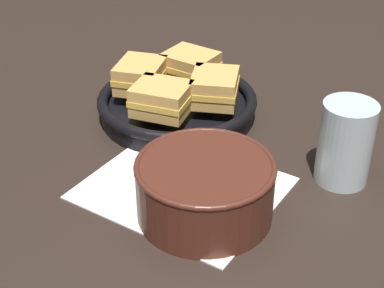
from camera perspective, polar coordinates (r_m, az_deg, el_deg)
name	(u,v)px	position (r m, az deg, el deg)	size (l,w,h in m)	color
ground_plane	(200,178)	(0.83, 0.76, -3.34)	(4.00, 4.00, 0.00)	black
napkin	(183,187)	(0.81, -0.90, -4.23)	(0.26, 0.22, 0.00)	white
soup_bowl	(205,186)	(0.74, 1.26, -4.10)	(0.18, 0.18, 0.08)	#4C2319
spoon	(181,199)	(0.78, -1.12, -5.37)	(0.14, 0.10, 0.01)	silver
skillet	(177,105)	(0.97, -1.44, 3.78)	(0.26, 0.26, 0.04)	black
sandwich_near_left	(215,88)	(0.93, 2.20, 5.49)	(0.10, 0.11, 0.05)	tan
sandwich_near_right	(190,66)	(1.01, -0.15, 7.59)	(0.09, 0.08, 0.05)	tan
sandwich_far_left	(141,76)	(0.98, -5.00, 6.63)	(0.09, 0.10, 0.05)	tan
sandwich_far_right	(162,99)	(0.90, -2.96, 4.40)	(0.10, 0.09, 0.05)	tan
drinking_glass	(345,143)	(0.83, 14.65, 0.10)	(0.07, 0.07, 0.12)	silver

